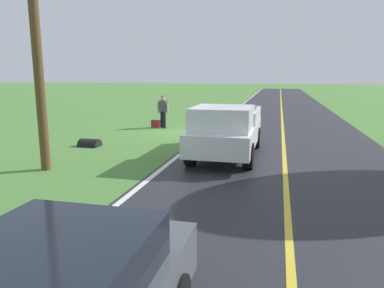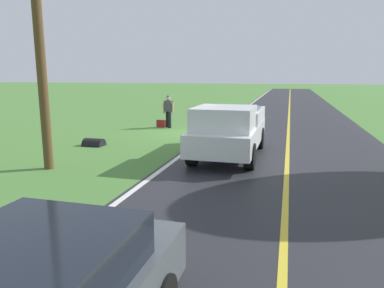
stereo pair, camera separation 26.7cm
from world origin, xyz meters
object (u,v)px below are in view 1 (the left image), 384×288
object	(u,v)px
suitcase_carried	(156,124)
utility_pole_roadside	(36,34)
hitchhiker_walking	(163,110)
pickup_truck_passing	(226,129)

from	to	relation	value
suitcase_carried	utility_pole_roadside	xyz separation A→B (m)	(0.31, 9.09, 3.72)
hitchhiker_walking	utility_pole_roadside	xyz separation A→B (m)	(0.73, 9.14, 2.95)
hitchhiker_walking	pickup_truck_passing	distance (m)	7.54
suitcase_carried	hitchhiker_walking	bearing A→B (deg)	100.86
suitcase_carried	pickup_truck_passing	size ratio (longest dim) A/B	0.09
suitcase_carried	utility_pole_roadside	distance (m)	9.83
hitchhiker_walking	utility_pole_roadside	size ratio (longest dim) A/B	0.22
hitchhiker_walking	utility_pole_roadside	bearing A→B (deg)	85.41
suitcase_carried	utility_pole_roadside	size ratio (longest dim) A/B	0.06
hitchhiker_walking	suitcase_carried	bearing A→B (deg)	7.42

